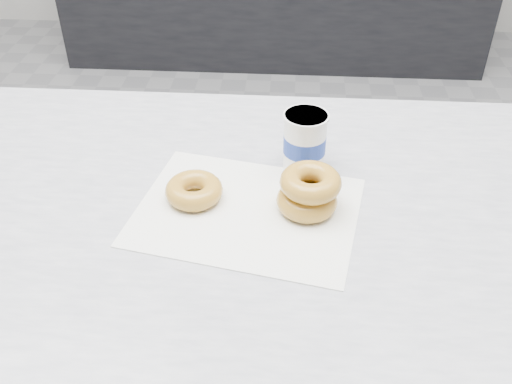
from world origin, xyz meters
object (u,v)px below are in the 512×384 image
donut_single (194,190)px  donut_stack (309,191)px  counter (223,376)px  coffee_cup (305,141)px

donut_single → donut_stack: donut_stack is taller
donut_single → donut_stack: bearing=-4.1°
counter → donut_single: (-0.03, 0.02, 0.47)m
counter → donut_stack: donut_stack is taller
counter → donut_stack: size_ratio=25.73×
coffee_cup → counter: bearing=-152.0°
coffee_cup → donut_stack: bearing=-99.7°
counter → donut_stack: 0.51m
donut_stack → coffee_cup: (-0.01, 0.12, 0.02)m
counter → coffee_cup: coffee_cup is taller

